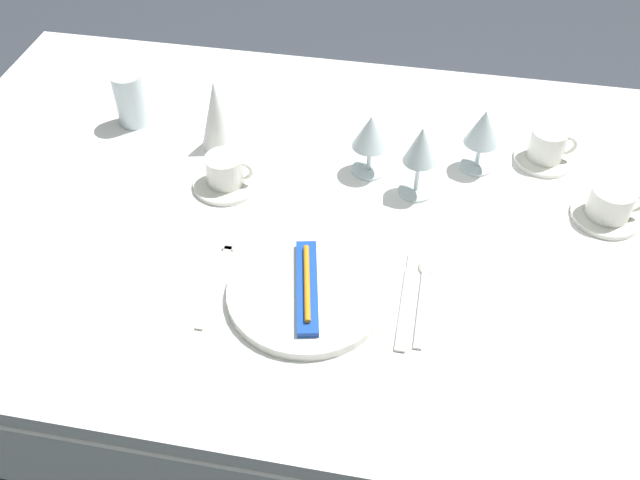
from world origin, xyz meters
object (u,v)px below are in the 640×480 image
coffee_cup_right (548,144)px  wine_glass_right (483,130)px  fork_outer (219,275)px  dinner_knife (406,303)px  coffee_cup_far (226,169)px  toothbrush_package (307,286)px  wine_glass_left (371,134)px  drink_tumbler (130,99)px  wine_glass_centre (421,149)px  dinner_plate (307,292)px  spoon_soup (424,290)px  napkin_folded (217,114)px  coffee_cup_left (612,202)px

coffee_cup_right → wine_glass_right: wine_glass_right is taller
fork_outer → dinner_knife: 0.33m
coffee_cup_far → wine_glass_right: 0.52m
toothbrush_package → wine_glass_left: 0.37m
wine_glass_left → drink_tumbler: bearing=172.0°
coffee_cup_right → wine_glass_centre: wine_glass_centre is taller
dinner_plate → fork_outer: size_ratio=1.22×
spoon_soup → wine_glass_right: (0.08, 0.37, 0.09)m
spoon_soup → coffee_cup_far: bearing=152.8°
toothbrush_package → coffee_cup_far: bearing=129.8°
fork_outer → spoon_soup: 0.36m
dinner_plate → toothbrush_package: (0.00, 0.00, 0.02)m
drink_tumbler → napkin_folded: bearing=-12.7°
wine_glass_left → coffee_cup_right: bearing=15.9°
dinner_plate → coffee_cup_right: size_ratio=2.87×
coffee_cup_right → coffee_cup_far: (-0.64, -0.20, -0.00)m
fork_outer → spoon_soup: spoon_soup is taller
dinner_plate → coffee_cup_far: size_ratio=2.86×
toothbrush_package → fork_outer: 0.17m
dinner_knife → wine_glass_centre: wine_glass_centre is taller
dinner_plate → wine_glass_left: (0.06, 0.36, 0.08)m
coffee_cup_far → wine_glass_left: size_ratio=0.72×
dinner_knife → coffee_cup_right: bearing=61.2°
coffee_cup_left → spoon_soup: bearing=-142.3°
fork_outer → coffee_cup_right: (0.58, 0.45, 0.04)m
wine_glass_left → napkin_folded: size_ratio=0.85×
fork_outer → wine_glass_right: size_ratio=1.62×
coffee_cup_far → coffee_cup_left: bearing=3.3°
coffee_cup_left → coffee_cup_right: (-0.11, 0.16, 0.00)m
wine_glass_centre → wine_glass_right: size_ratio=1.11×
coffee_cup_left → wine_glass_left: size_ratio=0.78×
wine_glass_left → dinner_knife: bearing=-71.9°
dinner_knife → wine_glass_centre: bearing=92.1°
dinner_knife → napkin_folded: (-0.44, 0.37, 0.08)m
wine_glass_left → wine_glass_right: (0.22, 0.05, 0.00)m
dinner_plate → wine_glass_left: bearing=81.0°
fork_outer → coffee_cup_far: size_ratio=2.35×
toothbrush_package → napkin_folded: 0.48m
coffee_cup_left → wine_glass_left: (-0.47, 0.06, 0.05)m
fork_outer → wine_glass_left: bearing=57.2°
dinner_plate → wine_glass_right: wine_glass_right is taller
coffee_cup_left → napkin_folded: bearing=174.0°
wine_glass_right → toothbrush_package: bearing=-123.7°
spoon_soup → wine_glass_left: 0.35m
fork_outer → coffee_cup_left: bearing=22.5°
wine_glass_centre → spoon_soup: bearing=-81.7°
coffee_cup_far → wine_glass_centre: 0.39m
fork_outer → coffee_cup_far: bearing=102.4°
dinner_knife → spoon_soup: bearing=51.1°
coffee_cup_far → coffee_cup_right: bearing=17.6°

